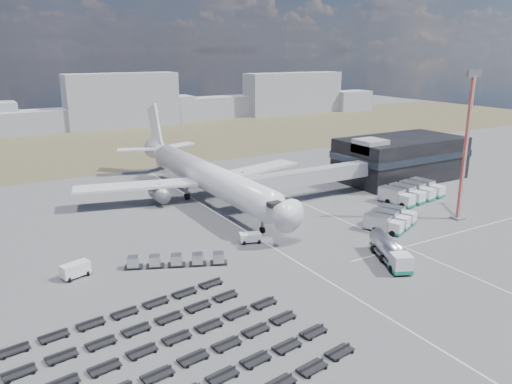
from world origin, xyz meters
TOP-DOWN VIEW (x-y plane):
  - ground at (0.00, 0.00)m, footprint 420.00×420.00m
  - grass_strip at (0.00, 110.00)m, footprint 420.00×90.00m
  - lane_markings at (9.77, 3.00)m, footprint 47.12×110.00m
  - terminal at (47.77, 23.96)m, footprint 30.40×16.40m
  - jet_bridge at (15.90, 20.42)m, footprint 30.30×3.80m
  - airliner at (0.00, 32.38)m, footprint 51.59×64.53m
  - skyline at (0.17, 146.50)m, footprint 294.37×20.64m
  - fuel_tanker at (9.83, -10.87)m, footprint 6.79×10.94m
  - pushback_tug at (-4.00, 6.21)m, footprint 3.90×2.95m
  - utility_van at (-31.05, 7.17)m, footprint 4.16×2.79m
  - catering_truck at (12.29, 35.83)m, footprint 5.27×7.35m
  - service_trucks_near at (20.94, 0.09)m, footprint 10.64×9.53m
  - service_trucks_far at (37.11, 10.03)m, footprint 14.43×9.41m
  - uld_row at (-17.82, 3.57)m, footprint 14.03×7.23m
  - baggage_dollies at (-27.20, -17.19)m, footprint 34.30×27.17m
  - floodlight_mast at (34.94, -3.09)m, footprint 2.56×2.07m

SIDE VIEW (x-z plane):
  - ground at x=0.00m, z-range 0.00..0.00m
  - grass_strip at x=0.00m, z-range 0.00..0.01m
  - lane_markings at x=9.77m, z-range 0.00..0.01m
  - baggage_dollies at x=-27.20m, z-range 0.00..0.73m
  - pushback_tug at x=-4.00m, z-range 0.00..1.54m
  - uld_row at x=-17.82m, z-range 0.16..1.76m
  - utility_van at x=-31.05m, z-range 0.00..2.08m
  - service_trucks_near at x=20.94m, z-range 0.12..2.77m
  - catering_truck at x=12.29m, z-range 0.04..3.16m
  - service_trucks_far at x=37.11m, z-range 0.13..3.12m
  - fuel_tanker at x=9.83m, z-range 0.00..3.47m
  - jet_bridge at x=15.90m, z-range 1.53..8.58m
  - terminal at x=47.77m, z-range -0.25..10.75m
  - airliner at x=0.00m, z-range -3.52..14.10m
  - skyline at x=0.17m, z-range -2.67..18.70m
  - floodlight_mast at x=34.94m, z-range 0.03..26.87m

